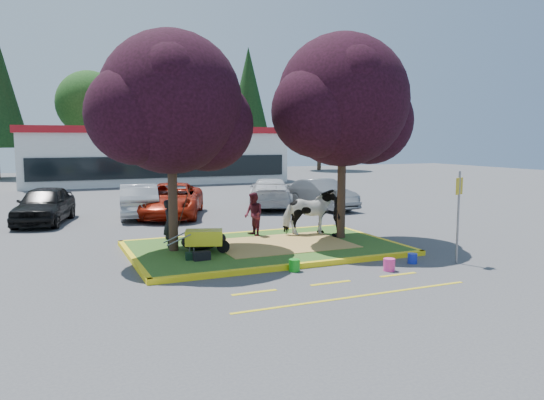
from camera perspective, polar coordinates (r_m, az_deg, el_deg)
name	(u,v)px	position (r m, az deg, el deg)	size (l,w,h in m)	color
ground	(265,250)	(16.82, -0.81, -5.41)	(90.00, 90.00, 0.00)	#424244
median_island	(265,248)	(16.81, -0.81, -5.16)	(8.00, 5.00, 0.15)	#2E5A1C
curb_near	(301,266)	(14.52, 3.14, -7.06)	(8.30, 0.16, 0.15)	yellow
curb_far	(237,234)	(19.17, -3.78, -3.70)	(8.30, 0.16, 0.15)	yellow
curb_left	(133,259)	(15.73, -14.74, -6.19)	(0.16, 5.30, 0.15)	yellow
curb_right	(373,238)	(18.73, 10.82, -4.05)	(0.16, 5.30, 0.15)	yellow
straw_bedding	(282,244)	(17.03, 1.06, -4.73)	(4.20, 3.00, 0.01)	tan
tree_purple_left	(172,109)	(15.99, -10.74, 9.57)	(5.06, 4.20, 6.51)	black
tree_purple_right	(344,107)	(17.96, 7.70, 9.93)	(5.30, 4.40, 6.82)	black
fire_lane_stripe_a	(254,292)	(12.32, -1.91, -9.91)	(1.10, 0.12, 0.01)	yellow
fire_lane_stripe_b	(331,283)	(13.15, 6.32, -8.87)	(1.10, 0.12, 0.01)	yellow
fire_lane_stripe_c	(398,275)	(14.22, 13.41, -7.82)	(1.10, 0.12, 0.01)	yellow
fire_lane_long	(357,296)	(12.17, 9.17, -10.20)	(6.00, 0.10, 0.01)	yellow
retail_building	(154,154)	(43.99, -12.54, 4.84)	(20.40, 8.40, 4.40)	silver
treeline	(125,94)	(53.50, -15.51, 10.93)	(46.58, 7.80, 14.63)	black
cow	(310,212)	(18.54, 4.15, -1.29)	(0.87, 1.91, 1.61)	silver
calf	(201,241)	(16.24, -7.65, -4.41)	(1.23, 0.69, 0.53)	black
handler	(169,223)	(16.73, -11.00, -2.49)	(0.54, 0.35, 1.48)	black
visitor_a	(254,214)	(18.31, -2.00, -1.55)	(0.73, 0.57, 1.51)	#4C1521
visitor_b	(337,217)	(18.35, 7.01, -1.78)	(0.81, 0.34, 1.38)	black
wheelbarrow	(204,238)	(15.53, -7.28, -4.05)	(1.90, 0.94, 0.72)	black
gear_bag_dark	(202,256)	(14.91, -7.59, -5.97)	(0.47, 0.26, 0.24)	black
gear_bag_green	(193,256)	(15.02, -8.54, -5.96)	(0.39, 0.24, 0.21)	black
sign_post	(459,207)	(15.69, 19.42, -0.66)	(0.35, 0.17, 2.61)	slate
bucket_green	(294,265)	(14.17, 2.43, -7.03)	(0.30, 0.30, 0.32)	#189D1C
bucket_pink	(389,265)	(14.55, 12.49, -6.81)	(0.31, 0.31, 0.33)	#FB3796
bucket_blue	(412,258)	(15.56, 14.87, -6.09)	(0.26, 0.26, 0.28)	#172AB8
car_black	(44,205)	(23.89, -23.28, -0.48)	(1.83, 4.54, 1.55)	black
car_silver	(139,200)	(24.50, -14.14, -0.03)	(1.58, 4.54, 1.50)	#9A9CA1
car_red	(172,200)	(24.28, -10.74, 0.00)	(2.49, 5.39, 1.50)	#A7220D
car_white	(270,193)	(26.94, -0.19, 0.77)	(2.11, 5.19, 1.51)	silver
car_grey	(322,194)	(26.59, 5.39, 0.62)	(1.56, 4.47, 1.47)	slate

